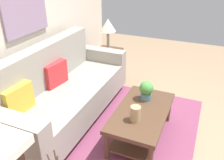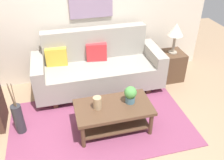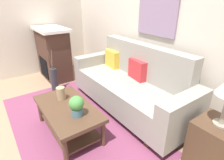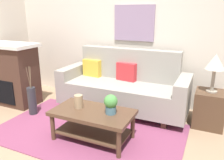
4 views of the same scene
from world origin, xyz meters
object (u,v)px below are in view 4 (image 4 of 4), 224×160
at_px(couch, 124,87).
at_px(tabletop_vase, 79,101).
at_px(side_table, 209,109).
at_px(framed_painting, 134,23).
at_px(fireplace, 13,74).
at_px(floor_vase, 32,101).
at_px(potted_plant_tabletop, 111,103).
at_px(table_lamp, 215,64).
at_px(throw_pillow_mustard, 92,68).
at_px(coffee_table, 93,119).
at_px(throw_pillow_crimson, 126,72).

height_order(couch, tabletop_vase, couch).
distance_m(side_table, framed_painting, 1.95).
relative_size(fireplace, floor_vase, 2.37).
bearing_deg(potted_plant_tabletop, couch, 102.81).
distance_m(couch, fireplace, 2.12).
relative_size(couch, table_lamp, 3.94).
bearing_deg(tabletop_vase, table_lamp, 32.83).
xyz_separation_m(fireplace, floor_vase, (0.69, -0.26, -0.34)).
height_order(tabletop_vase, framed_painting, framed_painting).
relative_size(floor_vase, framed_painting, 0.65).
distance_m(throw_pillow_mustard, coffee_table, 1.46).
height_order(throw_pillow_mustard, fireplace, fireplace).
xyz_separation_m(side_table, floor_vase, (-2.77, -0.82, -0.04)).
distance_m(coffee_table, table_lamp, 1.92).
bearing_deg(fireplace, coffee_table, -14.81).
xyz_separation_m(throw_pillow_crimson, coffee_table, (-0.01, -1.23, -0.37)).
distance_m(throw_pillow_crimson, fireplace, 2.15).
bearing_deg(throw_pillow_mustard, couch, -10.14).
relative_size(couch, throw_pillow_mustard, 6.24).
bearing_deg(throw_pillow_crimson, coffee_table, -90.51).
xyz_separation_m(tabletop_vase, floor_vase, (-1.11, 0.26, -0.28)).
bearing_deg(tabletop_vase, fireplace, 163.83).
relative_size(side_table, fireplace, 0.48).
distance_m(tabletop_vase, side_table, 1.99).
relative_size(coffee_table, floor_vase, 2.25).
distance_m(couch, coffee_table, 1.11).
bearing_deg(throw_pillow_mustard, potted_plant_tabletop, -51.81).
relative_size(couch, side_table, 4.01).
bearing_deg(potted_plant_tabletop, framed_painting, 99.02).
bearing_deg(coffee_table, table_lamp, 37.16).
bearing_deg(throw_pillow_crimson, potted_plant_tabletop, -78.49).
bearing_deg(fireplace, framed_painting, 27.02).
bearing_deg(couch, side_table, -0.82).
distance_m(throw_pillow_crimson, coffee_table, 1.29).
bearing_deg(framed_painting, throw_pillow_crimson, -90.00).
bearing_deg(table_lamp, potted_plant_tabletop, -138.08).
relative_size(tabletop_vase, table_lamp, 0.33).
xyz_separation_m(coffee_table, floor_vase, (-1.34, 0.27, -0.07)).
relative_size(couch, coffee_table, 2.04).
bearing_deg(framed_painting, fireplace, -152.98).
bearing_deg(framed_painting, side_table, -18.88).
bearing_deg(tabletop_vase, floor_vase, 166.99).
xyz_separation_m(potted_plant_tabletop, framed_painting, (-0.25, 1.54, 0.94)).
xyz_separation_m(coffee_table, framed_painting, (0.01, 1.57, 1.20)).
bearing_deg(floor_vase, potted_plant_tabletop, -8.63).
relative_size(couch, potted_plant_tabletop, 8.58).
height_order(couch, fireplace, fireplace).
xyz_separation_m(tabletop_vase, table_lamp, (1.66, 1.07, 0.47)).
height_order(floor_vase, framed_painting, framed_painting).
distance_m(potted_plant_tabletop, floor_vase, 1.65).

